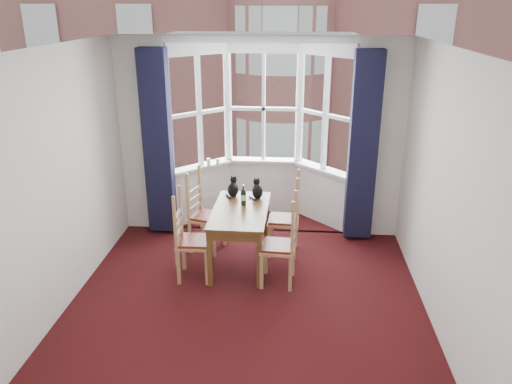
# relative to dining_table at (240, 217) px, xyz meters

# --- Properties ---
(floor) EXTENTS (4.50, 4.50, 0.00)m
(floor) POSITION_rel_dining_table_xyz_m (0.17, -1.19, -0.65)
(floor) COLOR black
(floor) RESTS_ON ground
(ceiling) EXTENTS (4.50, 4.50, 0.00)m
(ceiling) POSITION_rel_dining_table_xyz_m (0.17, -1.19, 2.15)
(ceiling) COLOR white
(ceiling) RESTS_ON floor
(wall_left) EXTENTS (0.00, 4.50, 4.50)m
(wall_left) POSITION_rel_dining_table_xyz_m (-1.83, -1.19, 0.75)
(wall_left) COLOR silver
(wall_left) RESTS_ON floor
(wall_right) EXTENTS (0.00, 4.50, 4.50)m
(wall_right) POSITION_rel_dining_table_xyz_m (2.17, -1.19, 0.75)
(wall_right) COLOR silver
(wall_right) RESTS_ON floor
(wall_near) EXTENTS (4.00, 0.00, 4.00)m
(wall_near) POSITION_rel_dining_table_xyz_m (0.17, -3.44, 0.75)
(wall_near) COLOR silver
(wall_near) RESTS_ON floor
(wall_back_pier_left) EXTENTS (0.70, 0.12, 2.80)m
(wall_back_pier_left) POSITION_rel_dining_table_xyz_m (-1.48, 1.06, 0.75)
(wall_back_pier_left) COLOR silver
(wall_back_pier_left) RESTS_ON floor
(wall_back_pier_right) EXTENTS (0.70, 0.12, 2.80)m
(wall_back_pier_right) POSITION_rel_dining_table_xyz_m (1.82, 1.06, 0.75)
(wall_back_pier_right) COLOR silver
(wall_back_pier_right) RESTS_ON floor
(bay_window) EXTENTS (2.76, 0.94, 2.80)m
(bay_window) POSITION_rel_dining_table_xyz_m (0.17, 1.56, 0.75)
(bay_window) COLOR white
(bay_window) RESTS_ON floor
(curtain_left) EXTENTS (0.38, 0.22, 2.60)m
(curtain_left) POSITION_rel_dining_table_xyz_m (-1.25, 0.88, 0.70)
(curtain_left) COLOR #161632
(curtain_left) RESTS_ON floor
(curtain_right) EXTENTS (0.38, 0.22, 2.60)m
(curtain_right) POSITION_rel_dining_table_xyz_m (1.59, 0.88, 0.70)
(curtain_right) COLOR #161632
(curtain_right) RESTS_ON floor
(dining_table) EXTENTS (0.70, 1.29, 0.76)m
(dining_table) POSITION_rel_dining_table_xyz_m (0.00, 0.00, 0.00)
(dining_table) COLOR brown
(dining_table) RESTS_ON floor
(chair_left_near) EXTENTS (0.42, 0.43, 0.92)m
(chair_left_near) POSITION_rel_dining_table_xyz_m (-0.61, -0.41, -0.18)
(chair_left_near) COLOR tan
(chair_left_near) RESTS_ON floor
(chair_left_far) EXTENTS (0.50, 0.51, 0.92)m
(chair_left_far) POSITION_rel_dining_table_xyz_m (-0.58, 0.38, -0.18)
(chair_left_far) COLOR tan
(chair_left_far) RESTS_ON floor
(chair_right_near) EXTENTS (0.43, 0.45, 0.92)m
(chair_right_near) POSITION_rel_dining_table_xyz_m (0.59, -0.46, -0.18)
(chair_right_near) COLOR tan
(chair_right_near) RESTS_ON floor
(chair_right_far) EXTENTS (0.42, 0.44, 0.92)m
(chair_right_far) POSITION_rel_dining_table_xyz_m (0.63, 0.33, -0.18)
(chair_right_far) COLOR tan
(chair_right_far) RESTS_ON floor
(cat_left) EXTENTS (0.14, 0.21, 0.28)m
(cat_left) POSITION_rel_dining_table_xyz_m (-0.14, 0.45, 0.21)
(cat_left) COLOR black
(cat_left) RESTS_ON dining_table
(cat_right) EXTENTS (0.19, 0.23, 0.27)m
(cat_right) POSITION_rel_dining_table_xyz_m (0.18, 0.41, 0.21)
(cat_right) COLOR black
(cat_right) RESTS_ON dining_table
(wine_bottle) EXTENTS (0.07, 0.07, 0.27)m
(wine_bottle) POSITION_rel_dining_table_xyz_m (0.03, 0.16, 0.22)
(wine_bottle) COLOR black
(wine_bottle) RESTS_ON dining_table
(candle_tall) EXTENTS (0.06, 0.06, 0.11)m
(candle_tall) POSITION_rel_dining_table_xyz_m (-0.64, 1.41, 0.28)
(candle_tall) COLOR white
(candle_tall) RESTS_ON bay_window
(candle_short) EXTENTS (0.06, 0.06, 0.10)m
(candle_short) POSITION_rel_dining_table_xyz_m (-0.50, 1.44, 0.27)
(candle_short) COLOR white
(candle_short) RESTS_ON bay_window
(street) EXTENTS (80.00, 80.00, 0.00)m
(street) POSITION_rel_dining_table_xyz_m (0.17, 31.06, -6.65)
(street) COLOR #333335
(street) RESTS_ON ground
(tenement_building) EXTENTS (18.40, 7.80, 15.20)m
(tenement_building) POSITION_rel_dining_table_xyz_m (0.17, 12.82, 0.95)
(tenement_building) COLOR #A66056
(tenement_building) RESTS_ON street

